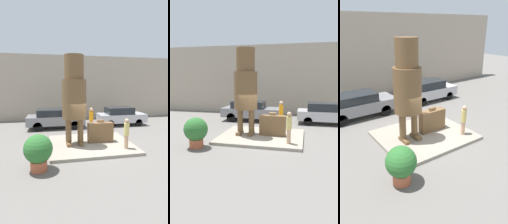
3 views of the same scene
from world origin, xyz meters
The scene contains 10 objects.
ground_plane centered at (0.00, 0.00, 0.00)m, with size 60.00×60.00×0.00m, color slate.
pedestal centered at (0.00, 0.00, 0.08)m, with size 4.70×3.99×0.15m.
building_backdrop centered at (0.00, 8.55, 3.19)m, with size 28.00×0.60×6.38m.
statue_figure centered at (-0.94, 0.00, 3.02)m, with size 1.32×1.32×4.90m.
giant_suitcase centered at (0.61, 0.13, 0.73)m, with size 1.48×0.44×1.34m.
tourist centered at (1.64, -1.19, 1.03)m, with size 0.27×0.27×1.61m.
parked_car_grey centered at (-1.84, 4.61, 0.84)m, with size 4.53×1.81×1.56m.
parked_car_silver centered at (3.80, 4.67, 0.82)m, with size 4.08×1.75×1.58m.
planter_pot centered at (-2.78, -2.50, 0.86)m, with size 1.17×1.17×1.52m.
worker_hivis centered at (0.76, 2.99, 1.00)m, with size 0.31×0.31×1.82m.
Camera 3 is at (-5.90, -8.40, 5.57)m, focal length 35.00 mm.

